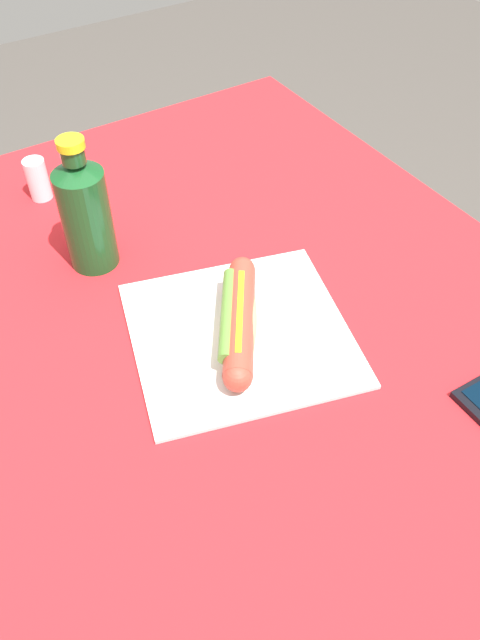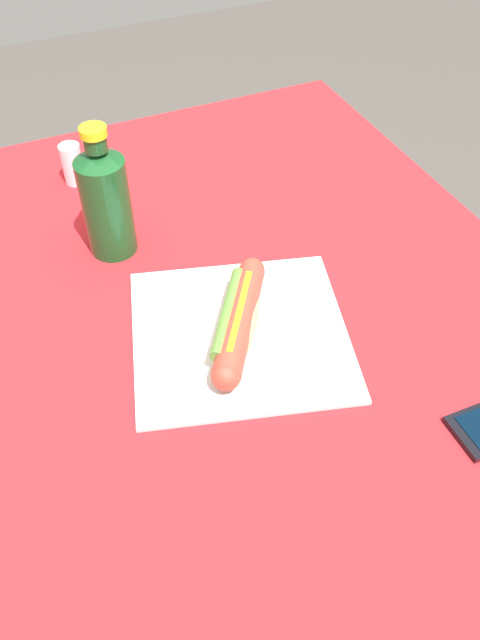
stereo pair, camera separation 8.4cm
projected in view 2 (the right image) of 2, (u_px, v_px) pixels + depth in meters
ground_plane at (231, 564)px, 1.43m from camera, size 6.00×6.00×0.00m
dining_table at (226, 390)px, 0.96m from camera, size 1.21×0.96×0.78m
paper_wrapper at (240, 334)px, 0.86m from camera, size 0.34×0.35×0.01m
hot_dog at (239, 320)px, 0.84m from camera, size 0.20×0.15×0.05m
soda_bottle at (106, 200)px, 0.92m from camera, size 0.07×0.07×0.21m
salt_shaker at (72, 164)px, 1.09m from camera, size 0.04×0.04×0.07m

